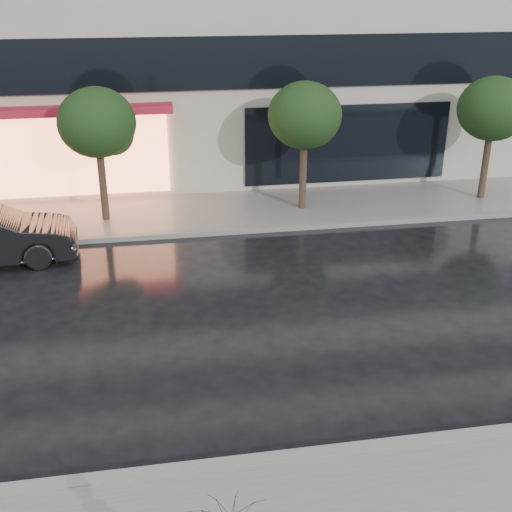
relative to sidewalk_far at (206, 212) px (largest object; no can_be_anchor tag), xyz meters
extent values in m
plane|color=black|center=(0.00, -10.25, -0.06)|extent=(120.00, 120.00, 0.00)
cube|color=slate|center=(0.00, 0.00, 0.00)|extent=(60.00, 3.50, 0.12)
cube|color=gray|center=(0.00, -11.25, 0.01)|extent=(60.00, 0.25, 0.14)
cube|color=gray|center=(0.00, -1.75, 0.01)|extent=(60.00, 0.25, 0.14)
cube|color=black|center=(0.00, 1.69, 4.24)|extent=(28.00, 0.12, 1.60)
cube|color=#FF8C59|center=(-4.00, 1.67, 1.54)|extent=(6.00, 0.10, 2.60)
cube|color=#B11B33|center=(-4.00, 1.34, 2.99)|extent=(6.40, 0.70, 0.25)
cube|color=black|center=(5.00, 1.69, 1.54)|extent=(7.00, 0.10, 2.60)
cylinder|color=#33261C|center=(-3.00, -0.25, 1.04)|extent=(0.22, 0.22, 2.20)
ellipsoid|color=black|center=(-3.00, -0.25, 2.94)|extent=(2.20, 2.20, 1.98)
sphere|color=black|center=(-2.60, -0.05, 2.54)|extent=(1.20, 1.20, 1.20)
cylinder|color=#33261C|center=(3.00, -0.25, 1.04)|extent=(0.22, 0.22, 2.20)
ellipsoid|color=black|center=(3.00, -0.25, 2.94)|extent=(2.20, 2.20, 1.98)
sphere|color=black|center=(3.40, -0.05, 2.54)|extent=(1.20, 1.20, 1.20)
cylinder|color=#33261C|center=(9.00, -0.25, 1.04)|extent=(0.22, 0.22, 2.20)
ellipsoid|color=black|center=(9.00, -0.25, 2.94)|extent=(2.20, 2.20, 1.98)
sphere|color=black|center=(9.40, -0.05, 2.54)|extent=(1.20, 1.20, 1.20)
camera|label=1|loc=(-1.63, -18.72, 6.72)|focal=45.00mm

